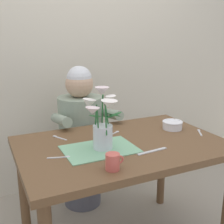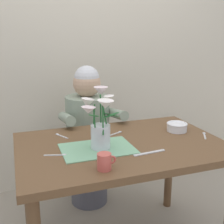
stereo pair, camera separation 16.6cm
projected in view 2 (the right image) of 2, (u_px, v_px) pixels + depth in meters
The scene contains 12 objects.
wood_panel_backdrop at pixel (79, 47), 2.50m from camera, with size 4.00×0.10×2.50m, color beige.
dining_table at pixel (121, 158), 1.70m from camera, with size 1.20×0.80×0.74m.
seated_person at pixel (88, 138), 2.27m from camera, with size 0.45×0.47×1.14m.
striped_placemat at pixel (97, 149), 1.59m from camera, with size 0.40×0.28×0.01m, color #7AB289.
flower_vase at pixel (100, 122), 1.55m from camera, with size 0.23×0.24×0.34m.
ceramic_bowl at pixel (177, 127), 1.88m from camera, with size 0.14×0.14×0.06m.
dinner_knife at pixel (149, 153), 1.53m from camera, with size 0.19×0.02×0.01m, color silver.
ceramic_mug at pixel (105, 162), 1.34m from camera, with size 0.09×0.07×0.08m.
spoon_0 at pixel (117, 133), 1.84m from camera, with size 0.12×0.06×0.01m.
spoon_1 at pixel (59, 155), 1.50m from camera, with size 0.12×0.05×0.01m.
spoon_2 at pixel (60, 135), 1.80m from camera, with size 0.07×0.11×0.01m.
spoon_3 at pixel (204, 135), 1.81m from camera, with size 0.08×0.11×0.01m.
Camera 2 is at (-0.58, -1.46, 1.35)m, focal length 45.82 mm.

